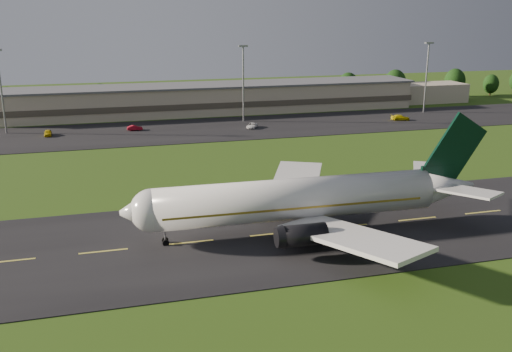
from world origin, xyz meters
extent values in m
plane|color=#254210|center=(0.00, 0.00, 0.00)|extent=(360.00, 360.00, 0.00)
cube|color=black|center=(0.00, 0.00, 0.05)|extent=(220.00, 30.00, 0.10)
cube|color=black|center=(0.00, 72.00, 0.05)|extent=(260.00, 30.00, 0.10)
cylinder|color=silver|center=(-7.72, 0.00, 4.80)|extent=(38.11, 6.39, 5.60)
sphere|color=silver|center=(-26.71, 0.39, 4.80)|extent=(5.60, 5.60, 5.60)
cone|color=silver|center=(-28.71, 0.44, 4.80)|extent=(4.11, 5.46, 5.38)
cone|color=silver|center=(14.78, -0.47, 4.80)|extent=(9.11, 5.67, 5.49)
cube|color=olive|center=(-8.22, 0.01, 4.45)|extent=(35.11, 6.36, 0.28)
cube|color=black|center=(-27.31, 0.41, 5.35)|extent=(2.06, 3.04, 0.65)
cube|color=silver|center=(-4.44, -11.07, 3.30)|extent=(13.81, 20.21, 2.20)
cube|color=silver|center=(-3.99, 10.93, 3.30)|extent=(14.41, 20.15, 2.20)
cube|color=silver|center=(14.68, -5.47, 5.70)|extent=(7.40, 9.39, 0.91)
cube|color=silver|center=(14.88, 4.53, 5.70)|extent=(7.64, 9.37, 0.91)
cube|color=black|center=(13.28, -0.44, 6.60)|extent=(5.01, 0.65, 3.00)
cube|color=black|center=(15.78, -0.49, 10.30)|extent=(9.44, 0.65, 10.55)
cylinder|color=black|center=(-9.38, -7.97, 2.90)|extent=(5.65, 2.82, 2.70)
cylinder|color=black|center=(-9.05, 8.03, 2.90)|extent=(5.65, 2.82, 2.70)
cube|color=tan|center=(0.00, 96.00, 4.00)|extent=(120.00, 15.00, 8.00)
cube|color=#4C4438|center=(0.00, 96.00, 3.20)|extent=(121.00, 15.40, 1.60)
cube|color=#595B60|center=(0.00, 96.00, 8.15)|extent=(122.00, 16.00, 0.50)
cube|color=tan|center=(70.00, 98.00, 3.00)|extent=(28.00, 11.00, 6.00)
cylinder|color=gray|center=(-55.00, 80.00, 10.00)|extent=(0.44, 0.44, 20.00)
cylinder|color=gray|center=(5.00, 80.00, 10.00)|extent=(0.44, 0.44, 20.00)
cube|color=gray|center=(5.00, 80.00, 20.10)|extent=(2.40, 1.20, 0.50)
cylinder|color=gray|center=(60.00, 80.00, 10.00)|extent=(0.44, 0.44, 20.00)
cube|color=gray|center=(60.00, 80.00, 20.10)|extent=(2.40, 1.20, 0.50)
cylinder|color=black|center=(-57.67, 105.61, 1.31)|extent=(0.56, 0.56, 2.62)
ellipsoid|color=black|center=(-57.67, 105.61, 4.52)|extent=(6.12, 6.12, 7.65)
cylinder|color=black|center=(-32.09, 106.15, 1.31)|extent=(0.56, 0.56, 2.63)
ellipsoid|color=black|center=(-32.09, 106.15, 4.53)|extent=(6.13, 6.13, 7.67)
cylinder|color=black|center=(47.46, 106.63, 1.48)|extent=(0.56, 0.56, 2.96)
ellipsoid|color=black|center=(47.46, 106.63, 5.09)|extent=(6.90, 6.90, 8.62)
cylinder|color=black|center=(64.07, 105.52, 1.58)|extent=(0.56, 0.56, 3.16)
ellipsoid|color=black|center=(64.07, 105.52, 5.44)|extent=(7.37, 7.37, 9.22)
cylinder|color=black|center=(87.15, 105.68, 1.54)|extent=(0.56, 0.56, 3.07)
ellipsoid|color=black|center=(87.15, 105.68, 5.29)|extent=(7.17, 7.17, 8.96)
cylinder|color=black|center=(101.85, 105.53, 1.16)|extent=(0.56, 0.56, 2.32)
ellipsoid|color=black|center=(101.85, 105.53, 3.99)|extent=(5.41, 5.41, 6.76)
imported|color=gold|center=(-44.91, 73.99, 0.81)|extent=(1.83, 4.21, 1.41)
imported|color=maroon|center=(-24.34, 75.13, 0.73)|extent=(3.86, 1.42, 1.26)
imported|color=white|center=(4.85, 70.36, 0.73)|extent=(4.01, 5.00, 1.26)
imported|color=yellow|center=(46.78, 69.94, 0.84)|extent=(5.45, 3.12, 1.49)
camera|label=1|loc=(-31.78, -68.50, 29.10)|focal=40.00mm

